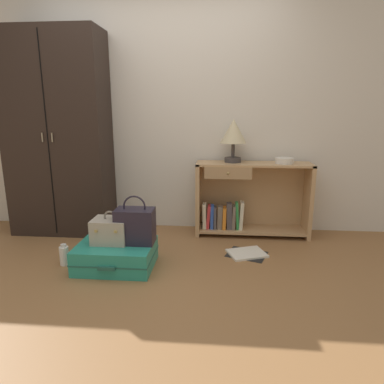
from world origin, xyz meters
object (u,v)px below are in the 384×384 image
(bookshelf, at_px, (246,200))
(bottle, at_px, (64,255))
(suitcase_large, at_px, (116,255))
(wardrobe, at_px, (58,136))
(handbag, at_px, (135,225))
(table_lamp, at_px, (233,133))
(train_case, at_px, (111,230))
(open_book_on_floor, at_px, (247,253))
(bowl, at_px, (284,161))

(bookshelf, bearing_deg, bottle, -150.28)
(bookshelf, height_order, suitcase_large, bookshelf)
(wardrobe, distance_m, handbag, 1.45)
(suitcase_large, bearing_deg, handbag, 15.00)
(bookshelf, height_order, table_lamp, table_lamp)
(train_case, relative_size, open_book_on_floor, 0.71)
(wardrobe, relative_size, table_lamp, 4.71)
(table_lamp, height_order, open_book_on_floor, table_lamp)
(wardrobe, distance_m, train_case, 1.34)
(wardrobe, xyz_separation_m, bowl, (2.34, 0.04, -0.24))
(open_book_on_floor, bearing_deg, train_case, -165.08)
(handbag, relative_size, bottle, 2.18)
(suitcase_large, distance_m, open_book_on_floor, 1.19)
(bookshelf, bearing_deg, table_lamp, 175.08)
(table_lamp, xyz_separation_m, open_book_on_floor, (0.14, -0.58, -1.06))
(bowl, xyz_separation_m, handbag, (-1.35, -0.85, -0.44))
(wardrobe, bearing_deg, bottle, -66.37)
(bottle, bearing_deg, train_case, 5.74)
(wardrobe, relative_size, bookshelf, 1.77)
(bottle, bearing_deg, bowl, 24.33)
(handbag, bearing_deg, bowl, 32.09)
(bookshelf, height_order, open_book_on_floor, bookshelf)
(bowl, relative_size, suitcase_large, 0.29)
(wardrobe, height_order, bottle, wardrobe)
(suitcase_large, height_order, bottle, suitcase_large)
(table_lamp, bearing_deg, open_book_on_floor, -76.77)
(suitcase_large, height_order, handbag, handbag)
(wardrobe, distance_m, bookshelf, 2.09)
(train_case, xyz_separation_m, handbag, (0.21, 0.00, 0.05))
(bookshelf, relative_size, suitcase_large, 1.84)
(table_lamp, relative_size, bottle, 2.35)
(train_case, bearing_deg, handbag, 1.09)
(table_lamp, bearing_deg, bowl, -4.22)
(train_case, xyz_separation_m, open_book_on_floor, (1.18, 0.31, -0.30))
(bottle, bearing_deg, wardrobe, 113.63)
(bowl, distance_m, bottle, 2.28)
(bowl, height_order, open_book_on_floor, bowl)
(handbag, xyz_separation_m, bottle, (-0.62, -0.05, -0.27))
(wardrobe, relative_size, train_case, 7.06)
(train_case, height_order, handbag, handbag)
(suitcase_large, xyz_separation_m, open_book_on_floor, (1.13, 0.35, -0.10))
(handbag, xyz_separation_m, open_book_on_floor, (0.96, 0.31, -0.35))
(bowl, relative_size, train_case, 0.62)
(wardrobe, distance_m, open_book_on_floor, 2.27)
(bowl, xyz_separation_m, suitcase_large, (-1.51, -0.89, -0.70))
(suitcase_large, relative_size, bottle, 3.40)
(suitcase_large, bearing_deg, bowl, 30.46)
(table_lamp, height_order, bowl, table_lamp)
(bowl, height_order, suitcase_large, bowl)
(wardrobe, bearing_deg, bookshelf, 2.03)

